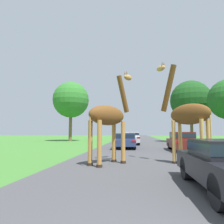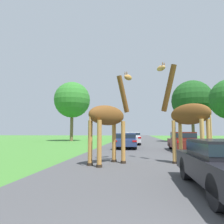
# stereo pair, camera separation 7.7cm
# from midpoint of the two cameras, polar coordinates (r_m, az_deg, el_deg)

# --- Properties ---
(road) EXTENTS (8.36, 120.00, 0.00)m
(road) POSITION_cam_midpoint_polar(r_m,az_deg,el_deg) (30.87, 8.20, -8.36)
(road) COLOR #424244
(road) RESTS_ON ground
(giraffe_near_road) EXTENTS (2.15, 2.55, 4.67)m
(giraffe_near_road) POSITION_cam_midpoint_polar(r_m,az_deg,el_deg) (9.37, -0.69, -1.75)
(giraffe_near_road) COLOR #B77F3D
(giraffe_near_road) RESTS_ON ground
(giraffe_companion) EXTENTS (2.22, 2.48, 5.18)m
(giraffe_companion) POSITION_cam_midpoint_polar(r_m,az_deg,el_deg) (9.85, 20.69, -0.63)
(giraffe_companion) COLOR tan
(giraffe_companion) RESTS_ON ground
(car_queue_right) EXTENTS (1.76, 4.03, 1.45)m
(car_queue_right) POSITION_cam_midpoint_polar(r_m,az_deg,el_deg) (23.66, 6.15, -7.35)
(car_queue_right) COLOR silver
(car_queue_right) RESTS_ON ground
(car_queue_left) EXTENTS (1.94, 4.52, 1.35)m
(car_queue_left) POSITION_cam_midpoint_polar(r_m,az_deg,el_deg) (18.48, 4.19, -8.00)
(car_queue_left) COLOR navy
(car_queue_left) RESTS_ON ground
(car_far_ahead) EXTENTS (1.76, 4.48, 1.47)m
(car_far_ahead) POSITION_cam_midpoint_polar(r_m,az_deg,el_deg) (16.84, 19.75, -7.77)
(car_far_ahead) COLOR #561914
(car_far_ahead) RESTS_ON ground
(tree_centre_back) EXTENTS (5.84, 5.84, 9.63)m
(tree_centre_back) POSITION_cam_midpoint_polar(r_m,az_deg,el_deg) (33.42, -11.24, 3.38)
(tree_centre_back) COLOR brown
(tree_centre_back) RESTS_ON ground
(tree_right_cluster) EXTENTS (5.92, 5.92, 9.06)m
(tree_right_cluster) POSITION_cam_midpoint_polar(r_m,az_deg,el_deg) (31.82, 21.95, 3.06)
(tree_right_cluster) COLOR brown
(tree_right_cluster) RESTS_ON ground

